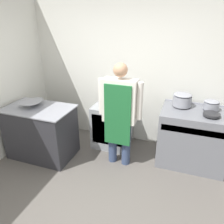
# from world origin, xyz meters

# --- Properties ---
(ground_plane) EXTENTS (14.00, 14.00, 0.00)m
(ground_plane) POSITION_xyz_m (0.00, 0.00, 0.00)
(ground_plane) COLOR #5B5651
(wall_back) EXTENTS (8.00, 0.05, 2.70)m
(wall_back) POSITION_xyz_m (0.00, 1.98, 1.35)
(wall_back) COLOR silver
(wall_back) RESTS_ON ground_plane
(wall_left) EXTENTS (0.05, 8.00, 2.70)m
(wall_left) POSITION_xyz_m (-1.84, 1.00, 1.35)
(wall_left) COLOR silver
(wall_left) RESTS_ON ground_plane
(prep_counter) EXTENTS (1.13, 0.71, 0.90)m
(prep_counter) POSITION_xyz_m (-1.21, 0.89, 0.45)
(prep_counter) COLOR #2D2D33
(prep_counter) RESTS_ON ground_plane
(stove) EXTENTS (1.04, 0.74, 0.95)m
(stove) POSITION_xyz_m (1.25, 1.53, 0.47)
(stove) COLOR slate
(stove) RESTS_ON ground_plane
(fridge_unit) EXTENTS (0.66, 0.62, 0.80)m
(fridge_unit) POSITION_xyz_m (-0.16, 1.62, 0.40)
(fridge_unit) COLOR #93999E
(fridge_unit) RESTS_ON ground_plane
(person_cook) EXTENTS (0.70, 0.24, 1.69)m
(person_cook) POSITION_xyz_m (0.14, 1.11, 0.97)
(person_cook) COLOR #38476B
(person_cook) RESTS_ON ground_plane
(mixing_bowl) EXTENTS (0.36, 0.36, 0.09)m
(mixing_bowl) POSITION_xyz_m (-1.34, 0.89, 0.95)
(mixing_bowl) COLOR gray
(mixing_bowl) RESTS_ON prep_counter
(small_bowl) EXTENTS (0.24, 0.24, 0.07)m
(small_bowl) POSITION_xyz_m (-1.35, 1.05, 0.93)
(small_bowl) COLOR gray
(small_bowl) RESTS_ON prep_counter
(stock_pot) EXTENTS (0.30, 0.30, 0.21)m
(stock_pot) POSITION_xyz_m (1.02, 1.66, 1.05)
(stock_pot) COLOR gray
(stock_pot) RESTS_ON stove
(saute_pan) EXTENTS (0.24, 0.24, 0.04)m
(saute_pan) POSITION_xyz_m (1.46, 1.40, 0.96)
(saute_pan) COLOR #262628
(saute_pan) RESTS_ON stove
(sauce_pot) EXTENTS (0.23, 0.23, 0.15)m
(sauce_pot) POSITION_xyz_m (1.46, 1.66, 1.02)
(sauce_pot) COLOR gray
(sauce_pot) RESTS_ON stove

